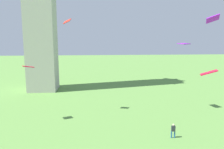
{
  "coord_description": "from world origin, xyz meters",
  "views": [
    {
      "loc": [
        -1.09,
        -5.89,
        11.41
      ],
      "look_at": [
        0.63,
        18.32,
        7.17
      ],
      "focal_mm": 37.71,
      "sensor_mm": 36.0,
      "label": 1
    }
  ],
  "objects_px": {
    "kite_flying_2": "(209,73)",
    "kite_flying_4": "(67,21)",
    "kite_flying_5": "(213,19)",
    "person_2": "(173,130)",
    "kite_flying_0": "(184,44)",
    "kite_flying_3": "(28,67)"
  },
  "relations": [
    {
      "from": "kite_flying_2",
      "to": "kite_flying_4",
      "type": "height_order",
      "value": "kite_flying_4"
    },
    {
      "from": "kite_flying_5",
      "to": "person_2",
      "type": "bearing_deg",
      "value": -123.15
    },
    {
      "from": "person_2",
      "to": "kite_flying_2",
      "type": "xyz_separation_m",
      "value": [
        1.02,
        -5.1,
        7.26
      ]
    },
    {
      "from": "person_2",
      "to": "kite_flying_5",
      "type": "bearing_deg",
      "value": -130.81
    },
    {
      "from": "person_2",
      "to": "kite_flying_5",
      "type": "xyz_separation_m",
      "value": [
        7.22,
        7.16,
        12.43
      ]
    },
    {
      "from": "kite_flying_0",
      "to": "kite_flying_4",
      "type": "xyz_separation_m",
      "value": [
        -16.48,
        -0.33,
        3.09
      ]
    },
    {
      "from": "person_2",
      "to": "kite_flying_5",
      "type": "distance_m",
      "value": 16.06
    },
    {
      "from": "kite_flying_2",
      "to": "kite_flying_5",
      "type": "bearing_deg",
      "value": -97.48
    },
    {
      "from": "person_2",
      "to": "kite_flying_2",
      "type": "height_order",
      "value": "kite_flying_2"
    },
    {
      "from": "kite_flying_2",
      "to": "kite_flying_3",
      "type": "relative_size",
      "value": 0.98
    },
    {
      "from": "kite_flying_2",
      "to": "kite_flying_5",
      "type": "height_order",
      "value": "kite_flying_5"
    },
    {
      "from": "kite_flying_0",
      "to": "kite_flying_2",
      "type": "bearing_deg",
      "value": -26.28
    },
    {
      "from": "kite_flying_4",
      "to": "kite_flying_3",
      "type": "bearing_deg",
      "value": -125.84
    },
    {
      "from": "kite_flying_2",
      "to": "kite_flying_4",
      "type": "xyz_separation_m",
      "value": [
        -13.25,
        14.12,
        4.88
      ]
    },
    {
      "from": "kite_flying_3",
      "to": "kite_flying_4",
      "type": "height_order",
      "value": "kite_flying_4"
    },
    {
      "from": "kite_flying_4",
      "to": "kite_flying_5",
      "type": "relative_size",
      "value": 0.56
    },
    {
      "from": "person_2",
      "to": "kite_flying_4",
      "type": "height_order",
      "value": "kite_flying_4"
    },
    {
      "from": "person_2",
      "to": "kite_flying_0",
      "type": "height_order",
      "value": "kite_flying_0"
    },
    {
      "from": "person_2",
      "to": "kite_flying_4",
      "type": "xyz_separation_m",
      "value": [
        -12.24,
        9.03,
        12.13
      ]
    },
    {
      "from": "kite_flying_2",
      "to": "kite_flying_5",
      "type": "relative_size",
      "value": 0.78
    },
    {
      "from": "person_2",
      "to": "kite_flying_3",
      "type": "height_order",
      "value": "kite_flying_3"
    },
    {
      "from": "person_2",
      "to": "kite_flying_0",
      "type": "xyz_separation_m",
      "value": [
        4.25,
        9.36,
        9.05
      ]
    }
  ]
}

